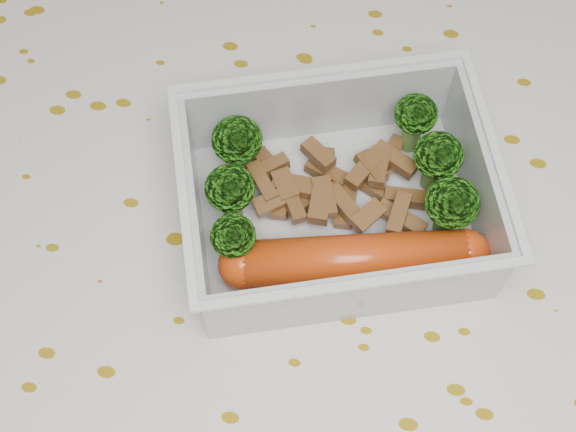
# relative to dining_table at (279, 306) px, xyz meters

# --- Properties ---
(dining_table) EXTENTS (1.40, 0.90, 0.75)m
(dining_table) POSITION_rel_dining_table_xyz_m (0.00, 0.00, 0.00)
(dining_table) COLOR brown
(dining_table) RESTS_ON ground
(tablecloth) EXTENTS (1.46, 0.96, 0.19)m
(tablecloth) POSITION_rel_dining_table_xyz_m (0.00, 0.00, 0.05)
(tablecloth) COLOR silver
(tablecloth) RESTS_ON dining_table
(lunch_container) EXTENTS (0.19, 0.17, 0.06)m
(lunch_container) POSITION_rel_dining_table_xyz_m (0.03, 0.02, 0.11)
(lunch_container) COLOR silver
(lunch_container) RESTS_ON tablecloth
(broccoli_florets) EXTENTS (0.14, 0.11, 0.04)m
(broccoli_florets) POSITION_rel_dining_table_xyz_m (0.03, 0.03, 0.12)
(broccoli_florets) COLOR #608C3F
(broccoli_florets) RESTS_ON lunch_container
(meat_pile) EXTENTS (0.10, 0.07, 0.02)m
(meat_pile) POSITION_rel_dining_table_xyz_m (0.03, 0.04, 0.10)
(meat_pile) COLOR brown
(meat_pile) RESTS_ON lunch_container
(sausage) EXTENTS (0.14, 0.05, 0.03)m
(sausage) POSITION_rel_dining_table_xyz_m (0.04, -0.01, 0.11)
(sausage) COLOR #B8380D
(sausage) RESTS_ON lunch_container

